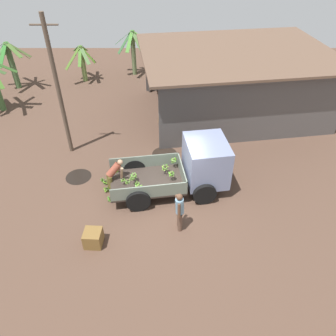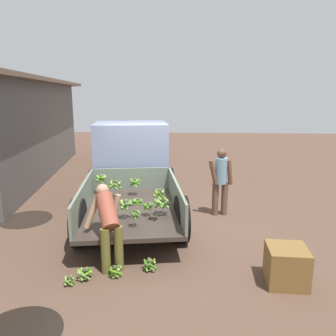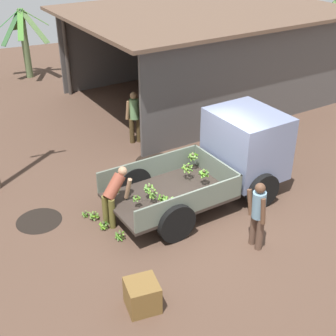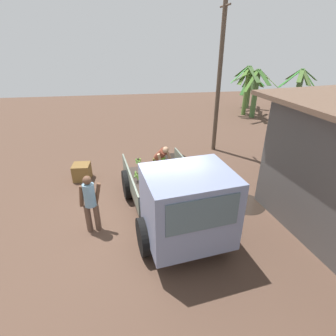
% 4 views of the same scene
% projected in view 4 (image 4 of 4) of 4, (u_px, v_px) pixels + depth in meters
% --- Properties ---
extents(ground, '(36.00, 36.00, 0.00)m').
position_uv_depth(ground, '(151.00, 217.00, 7.58)').
color(ground, '#513A2D').
extents(mud_patch_0, '(1.17, 1.17, 0.01)m').
position_uv_depth(mud_patch_0, '(246.00, 204.00, 8.16)').
color(mud_patch_0, black).
rests_on(mud_patch_0, ground).
extents(mud_patch_1, '(1.09, 1.09, 0.01)m').
position_uv_depth(mud_patch_1, '(174.00, 158.00, 11.20)').
color(mud_patch_1, black).
rests_on(mud_patch_1, ground).
extents(cargo_truck, '(4.80, 2.71, 2.12)m').
position_uv_depth(cargo_truck, '(182.00, 202.00, 6.27)').
color(cargo_truck, '#352B26').
rests_on(cargo_truck, ground).
extents(utility_pole, '(1.07, 0.18, 6.13)m').
position_uv_depth(utility_pole, '(219.00, 78.00, 10.70)').
color(utility_pole, brown).
rests_on(utility_pole, ground).
extents(banana_palm_1, '(2.97, 2.59, 2.93)m').
position_uv_depth(banana_palm_1, '(255.00, 92.00, 16.17)').
color(banana_palm_1, '#446938').
rests_on(banana_palm_1, ground).
extents(banana_palm_3, '(3.00, 2.31, 3.05)m').
position_uv_depth(banana_palm_3, '(247.00, 88.00, 16.65)').
color(banana_palm_3, '#5F8B40').
rests_on(banana_palm_3, ground).
extents(banana_palm_4, '(1.83, 1.88, 2.38)m').
position_uv_depth(banana_palm_4, '(249.00, 89.00, 18.52)').
color(banana_palm_4, '#597542').
rests_on(banana_palm_4, ground).
extents(banana_palm_6, '(2.90, 2.51, 2.88)m').
position_uv_depth(banana_palm_6, '(298.00, 91.00, 16.75)').
color(banana_palm_6, '#49693E').
rests_on(banana_palm_6, ground).
extents(person_foreground_visitor, '(0.35, 0.60, 1.63)m').
position_uv_depth(person_foreground_visitor, '(90.00, 201.00, 6.69)').
color(person_foreground_visitor, brown).
rests_on(person_foreground_visitor, ground).
extents(person_worker_loading, '(0.76, 0.76, 1.36)m').
position_uv_depth(person_worker_loading, '(161.00, 159.00, 9.26)').
color(person_worker_loading, brown).
rests_on(person_worker_loading, ground).
extents(person_bystander_near_shed, '(0.59, 0.35, 1.67)m').
position_uv_depth(person_bystander_near_shed, '(296.00, 174.00, 8.00)').
color(person_bystander_near_shed, '#4B3A20').
rests_on(person_bystander_near_shed, ground).
extents(banana_bunch_on_ground_0, '(0.24, 0.24, 0.22)m').
position_uv_depth(banana_bunch_on_ground_0, '(142.00, 175.00, 9.58)').
color(banana_bunch_on_ground_0, brown).
rests_on(banana_bunch_on_ground_0, ground).
extents(banana_bunch_on_ground_1, '(0.19, 0.18, 0.16)m').
position_uv_depth(banana_bunch_on_ground_1, '(171.00, 168.00, 10.18)').
color(banana_bunch_on_ground_1, '#423B2A').
rests_on(banana_bunch_on_ground_1, ground).
extents(banana_bunch_on_ground_2, '(0.25, 0.25, 0.20)m').
position_uv_depth(banana_bunch_on_ground_2, '(167.00, 170.00, 10.00)').
color(banana_bunch_on_ground_2, '#453E2D').
rests_on(banana_bunch_on_ground_2, ground).
extents(banana_bunch_on_ground_3, '(0.24, 0.23, 0.20)m').
position_uv_depth(banana_bunch_on_ground_3, '(155.00, 172.00, 9.85)').
color(banana_bunch_on_ground_3, '#3F3929').
rests_on(banana_bunch_on_ground_3, ground).
extents(wooden_crate_0, '(0.62, 0.62, 0.59)m').
position_uv_depth(wooden_crate_0, '(82.00, 172.00, 9.46)').
color(wooden_crate_0, brown).
rests_on(wooden_crate_0, ground).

